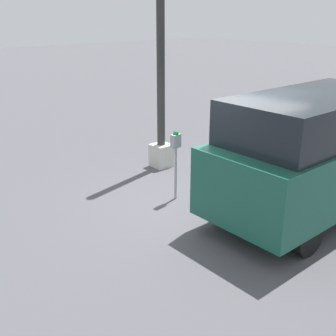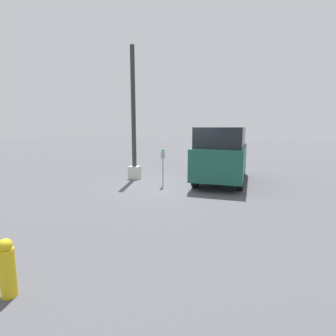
{
  "view_description": "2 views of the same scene",
  "coord_description": "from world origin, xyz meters",
  "px_view_note": "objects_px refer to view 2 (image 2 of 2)",
  "views": [
    {
      "loc": [
        -5.45,
        -5.03,
        3.53
      ],
      "look_at": [
        -0.77,
        0.34,
        0.88
      ],
      "focal_mm": 45.0,
      "sensor_mm": 36.0,
      "label": 1
    },
    {
      "loc": [
        -9.6,
        -2.38,
        2.24
      ],
      "look_at": [
        -0.43,
        0.43,
        0.74
      ],
      "focal_mm": 28.0,
      "sensor_mm": 36.0,
      "label": 2
    }
  ],
  "objects_px": {
    "lamp_post": "(134,133)",
    "fire_hydrant": "(7,268)",
    "parking_meter_near": "(163,159)",
    "parked_van": "(222,153)"
  },
  "relations": [
    {
      "from": "parking_meter_near",
      "to": "parked_van",
      "type": "xyz_separation_m",
      "value": [
        1.49,
        -2.06,
        0.15
      ]
    },
    {
      "from": "parked_van",
      "to": "fire_hydrant",
      "type": "height_order",
      "value": "parked_van"
    },
    {
      "from": "lamp_post",
      "to": "fire_hydrant",
      "type": "bearing_deg",
      "value": -167.65
    },
    {
      "from": "lamp_post",
      "to": "parked_van",
      "type": "xyz_separation_m",
      "value": [
        0.48,
        -3.69,
        -0.8
      ]
    },
    {
      "from": "parking_meter_near",
      "to": "parked_van",
      "type": "height_order",
      "value": "parked_van"
    },
    {
      "from": "lamp_post",
      "to": "parked_van",
      "type": "relative_size",
      "value": 1.25
    },
    {
      "from": "parking_meter_near",
      "to": "parked_van",
      "type": "bearing_deg",
      "value": -60.52
    },
    {
      "from": "fire_hydrant",
      "to": "parked_van",
      "type": "bearing_deg",
      "value": -13.15
    },
    {
      "from": "fire_hydrant",
      "to": "lamp_post",
      "type": "bearing_deg",
      "value": 12.35
    },
    {
      "from": "lamp_post",
      "to": "parked_van",
      "type": "height_order",
      "value": "lamp_post"
    }
  ]
}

